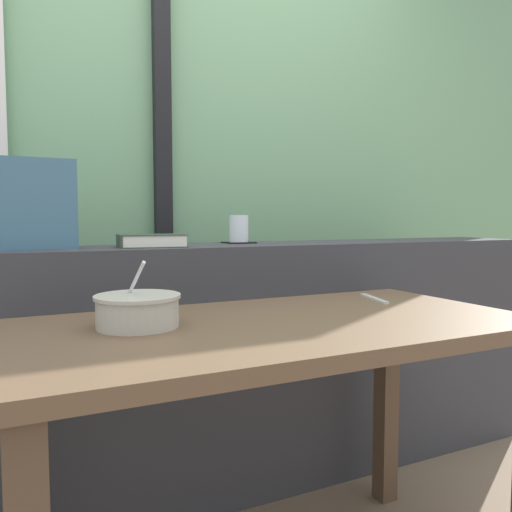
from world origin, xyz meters
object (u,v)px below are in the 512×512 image
(closed_book, at_px, (151,241))
(throw_pillow, at_px, (16,204))
(fork_utensil, at_px, (374,298))
(juice_glass, at_px, (239,230))
(coaster_square, at_px, (239,243))
(breakfast_table, at_px, (278,367))
(soup_bowl, at_px, (138,311))

(closed_book, distance_m, throw_pillow, 0.40)
(closed_book, xyz_separation_m, fork_utensil, (0.57, -0.39, -0.17))
(closed_book, relative_size, fork_utensil, 1.28)
(juice_glass, bearing_deg, fork_utensil, -64.70)
(coaster_square, height_order, closed_book, closed_book)
(breakfast_table, height_order, throw_pillow, throw_pillow)
(coaster_square, height_order, throw_pillow, throw_pillow)
(coaster_square, distance_m, fork_utensil, 0.55)
(breakfast_table, height_order, fork_utensil, fork_utensil)
(throw_pillow, xyz_separation_m, soup_bowl, (0.23, -0.50, -0.25))
(juice_glass, relative_size, fork_utensil, 0.57)
(closed_book, relative_size, throw_pillow, 0.68)
(closed_book, height_order, fork_utensil, closed_book)
(throw_pillow, bearing_deg, closed_book, -5.17)
(breakfast_table, xyz_separation_m, closed_book, (-0.16, 0.54, 0.28))
(coaster_square, xyz_separation_m, soup_bowl, (-0.50, -0.56, -0.12))
(coaster_square, bearing_deg, breakfast_table, -106.05)
(fork_utensil, bearing_deg, coaster_square, 130.25)
(coaster_square, bearing_deg, throw_pillow, -175.11)
(fork_utensil, bearing_deg, throw_pillow, 171.23)
(fork_utensil, bearing_deg, closed_book, 161.10)
(soup_bowl, relative_size, fork_utensil, 1.12)
(juice_glass, bearing_deg, soup_bowl, -131.65)
(breakfast_table, relative_size, closed_book, 5.62)
(closed_book, bearing_deg, juice_glass, 15.61)
(coaster_square, height_order, juice_glass, juice_glass)
(closed_book, relative_size, soup_bowl, 1.14)
(coaster_square, xyz_separation_m, closed_book, (-0.35, -0.10, 0.02))
(closed_book, distance_m, soup_bowl, 0.51)
(juice_glass, relative_size, closed_book, 0.45)
(juice_glass, distance_m, closed_book, 0.36)
(coaster_square, bearing_deg, closed_book, -164.39)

